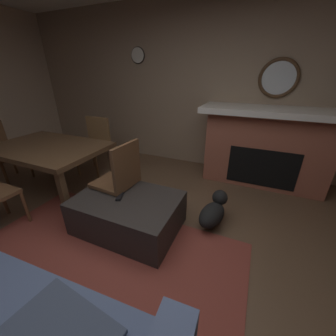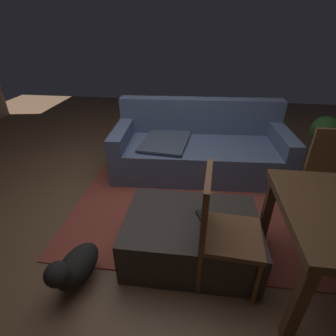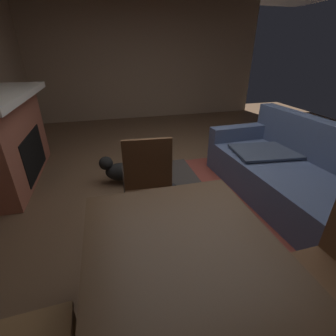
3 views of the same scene
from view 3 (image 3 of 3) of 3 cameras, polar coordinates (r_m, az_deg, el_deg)
name	(u,v)px [view 3 (image 3 of 3)]	position (r m, az deg, el deg)	size (l,w,h in m)	color
floor	(199,190)	(3.08, 7.46, -5.27)	(9.22, 9.22, 0.00)	brown
wall_left	(144,61)	(6.34, -5.71, 24.09)	(0.12, 5.80, 2.69)	#9E846B
area_rug	(227,206)	(2.84, 14.00, -8.83)	(2.60, 2.00, 0.01)	brown
fireplace	(5,139)	(3.69, -34.51, 5.71)	(1.94, 0.76, 1.16)	#9E5642
couch	(295,176)	(3.11, 28.19, -1.66)	(2.27, 1.10, 0.90)	#4C5B7F
ottoman_coffee_table	(165,201)	(2.49, -0.80, -8.01)	(1.10, 0.76, 0.40)	#2D2826
tv_remote	(168,188)	(2.32, 0.08, -4.70)	(0.05, 0.16, 0.02)	black
dining_table	(195,286)	(1.20, 6.37, -26.32)	(1.48, 0.97, 0.74)	#513823
dining_chair_west	(150,186)	(2.12, -4.36, -4.41)	(0.47, 0.47, 0.93)	brown
small_dog	(119,170)	(3.18, -11.72, -0.51)	(0.32, 0.51, 0.33)	black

